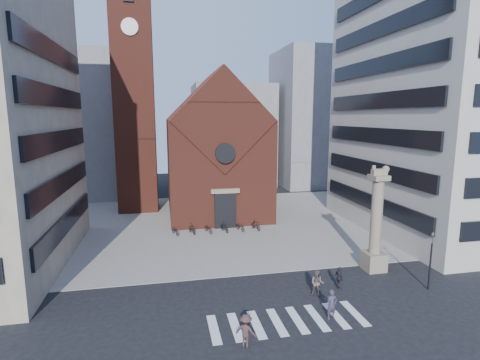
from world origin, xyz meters
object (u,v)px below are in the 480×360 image
lion_column (376,229)px  pedestrian_0 (332,304)px  pedestrian_1 (317,283)px  pedestrian_2 (339,278)px  traffic_light (431,260)px  scooter_0 (175,230)px

lion_column → pedestrian_0: 9.49m
pedestrian_1 → pedestrian_2: bearing=51.6°
lion_column → pedestrian_2: size_ratio=5.24×
lion_column → pedestrian_2: lion_column is taller
traffic_light → scooter_0: size_ratio=2.32×
pedestrian_0 → scooter_0: 20.80m
lion_column → scooter_0: bearing=141.4°
traffic_light → scooter_0: (-17.62, 16.49, -1.75)m
traffic_light → pedestrian_0: 9.04m
traffic_light → pedestrian_1: (-8.37, 0.66, -1.33)m
pedestrian_0 → pedestrian_2: size_ratio=1.13×
traffic_light → pedestrian_0: traffic_light is taller
pedestrian_1 → pedestrian_2: 2.21m
traffic_light → scooter_0: 24.20m
pedestrian_1 → scooter_0: 18.34m
traffic_light → pedestrian_1: traffic_light is taller
traffic_light → pedestrian_0: bearing=-165.3°
lion_column → pedestrian_2: (-4.32, -2.56, -2.63)m
pedestrian_2 → traffic_light: bearing=-110.3°
pedestrian_0 → scooter_0: bearing=109.3°
scooter_0 → pedestrian_2: bearing=-71.5°
scooter_0 → lion_column: bearing=-57.0°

